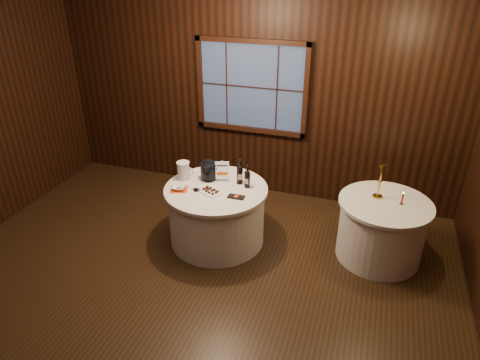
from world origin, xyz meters
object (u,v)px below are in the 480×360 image
(port_bottle_left, at_px, (240,173))
(chocolate_plate, at_px, (210,191))
(main_table, at_px, (217,214))
(sign_stand, at_px, (222,174))
(grape_bunch, at_px, (197,190))
(port_bottle_right, at_px, (247,178))
(side_table, at_px, (381,230))
(cracker_bowl, at_px, (179,188))
(ice_bucket, at_px, (209,171))
(glass_pitcher, at_px, (184,171))
(red_candle, at_px, (402,200))
(chocolate_box, at_px, (236,197))
(brass_candlestick, at_px, (379,186))

(port_bottle_left, distance_m, chocolate_plate, 0.44)
(main_table, bearing_deg, sign_stand, 88.09)
(chocolate_plate, distance_m, grape_bunch, 0.17)
(port_bottle_right, bearing_deg, side_table, 11.49)
(cracker_bowl, bearing_deg, main_table, 22.82)
(ice_bucket, distance_m, glass_pitcher, 0.32)
(glass_pitcher, height_order, cracker_bowl, glass_pitcher)
(port_bottle_right, distance_m, red_candle, 1.82)
(port_bottle_right, xyz_separation_m, cracker_bowl, (-0.77, -0.32, -0.11))
(main_table, distance_m, grape_bunch, 0.47)
(main_table, bearing_deg, grape_bunch, -143.55)
(port_bottle_left, relative_size, cracker_bowl, 1.95)
(sign_stand, xyz_separation_m, glass_pitcher, (-0.48, -0.11, 0.02))
(grape_bunch, bearing_deg, chocolate_plate, 6.21)
(cracker_bowl, bearing_deg, ice_bucket, 55.66)
(main_table, bearing_deg, red_candle, 7.93)
(side_table, relative_size, port_bottle_left, 3.33)
(port_bottle_left, distance_m, chocolate_box, 0.38)
(chocolate_plate, distance_m, chocolate_box, 0.34)
(main_table, bearing_deg, chocolate_plate, -100.17)
(chocolate_box, bearing_deg, port_bottle_right, 79.57)
(ice_bucket, relative_size, chocolate_box, 1.16)
(side_table, height_order, chocolate_plate, chocolate_plate)
(side_table, distance_m, cracker_bowl, 2.49)
(side_table, relative_size, chocolate_plate, 3.21)
(port_bottle_right, distance_m, chocolate_plate, 0.48)
(ice_bucket, relative_size, cracker_bowl, 1.38)
(side_table, xyz_separation_m, red_candle, (0.17, 0.00, 0.45))
(chocolate_plate, relative_size, grape_bunch, 2.23)
(red_candle, bearing_deg, ice_bucket, -177.18)
(glass_pitcher, bearing_deg, port_bottle_left, 10.48)
(sign_stand, distance_m, red_candle, 2.16)
(glass_pitcher, relative_size, red_candle, 1.45)
(chocolate_box, relative_size, red_candle, 1.21)
(chocolate_box, relative_size, grape_bunch, 1.31)
(sign_stand, distance_m, port_bottle_right, 0.36)
(side_table, height_order, port_bottle_right, port_bottle_right)
(chocolate_box, bearing_deg, main_table, 153.84)
(ice_bucket, bearing_deg, cracker_bowl, -124.34)
(glass_pitcher, bearing_deg, ice_bucket, 18.19)
(side_table, xyz_separation_m, sign_stand, (-1.99, -0.10, 0.48))
(ice_bucket, distance_m, red_candle, 2.34)
(cracker_bowl, bearing_deg, brass_candlestick, 13.69)
(sign_stand, distance_m, chocolate_plate, 0.34)
(side_table, height_order, brass_candlestick, brass_candlestick)
(chocolate_box, distance_m, red_candle, 1.91)
(grape_bunch, xyz_separation_m, red_candle, (2.36, 0.44, 0.05))
(glass_pitcher, relative_size, cracker_bowl, 1.42)
(port_bottle_left, xyz_separation_m, chocolate_box, (0.07, -0.35, -0.13))
(port_bottle_left, relative_size, port_bottle_right, 1.08)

